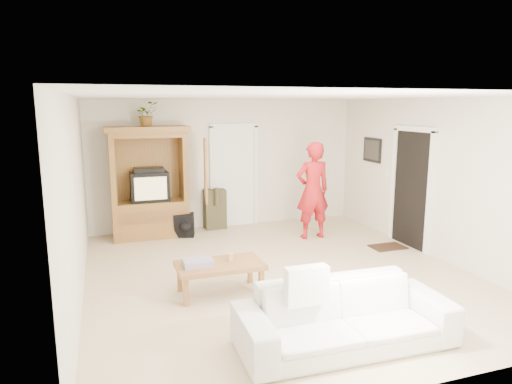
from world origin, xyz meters
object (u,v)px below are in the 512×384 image
at_px(man, 313,191).
at_px(coffee_table, 220,267).
at_px(sofa, 345,316).
at_px(armoire, 151,190).

height_order(man, coffee_table, man).
xyz_separation_m(man, coffee_table, (-2.30, -2.01, -0.54)).
bearing_deg(man, sofa, 69.98).
xyz_separation_m(armoire, sofa, (1.47, -4.79, -0.58)).
bearing_deg(coffee_table, sofa, -62.70).
bearing_deg(man, armoire, -20.04).
bearing_deg(sofa, man, 70.90).
distance_m(man, sofa, 4.02).
distance_m(armoire, coffee_table, 3.17).
height_order(armoire, sofa, armoire).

